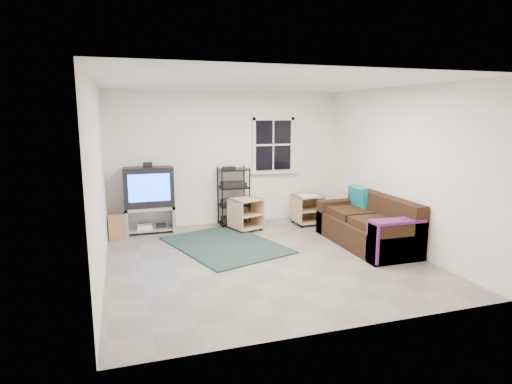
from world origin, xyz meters
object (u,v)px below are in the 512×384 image
object	(u,v)px
tv_unit	(149,194)
side_table_right	(306,207)
side_table_left	(244,213)
sofa	(368,226)
av_rack	(234,200)

from	to	relation	value
tv_unit	side_table_right	size ratio (longest dim) A/B	2.13
side_table_left	side_table_right	bearing A→B (deg)	1.21
sofa	side_table_left	bearing A→B (deg)	137.39
sofa	av_rack	bearing A→B (deg)	133.13
side_table_right	sofa	size ratio (longest dim) A/B	0.31
side_table_left	sofa	world-z (taller)	sofa
tv_unit	av_rack	world-z (taller)	tv_unit
tv_unit	sofa	xyz separation A→B (m)	(3.42, -1.92, -0.40)
side_table_right	side_table_left	bearing A→B (deg)	-178.79
av_rack	side_table_left	world-z (taller)	av_rack
av_rack	side_table_right	size ratio (longest dim) A/B	1.90
side_table_right	sofa	bearing A→B (deg)	-75.66
av_rack	side_table_right	distance (m)	1.46
av_rack	sofa	distance (m)	2.66
side_table_left	sofa	distance (m)	2.31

